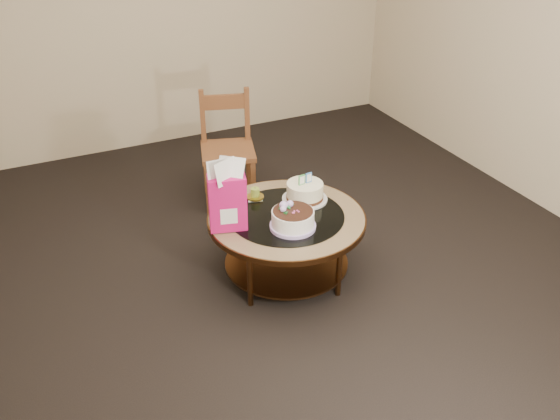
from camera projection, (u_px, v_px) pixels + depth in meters
name	position (u px, v px, depth m)	size (l,w,h in m)	color
ground	(286.00, 273.00, 4.21)	(5.00, 5.00, 0.00)	black
room_walls	(288.00, 47.00, 3.44)	(4.52, 5.02, 2.61)	#BFB290
coffee_table	(287.00, 226.00, 4.02)	(1.02, 1.02, 0.46)	#553218
decorated_cake	(293.00, 220.00, 3.83)	(0.29, 0.29, 0.17)	#BDA0E2
cream_cake	(305.00, 192.00, 4.13)	(0.30, 0.30, 0.19)	silver
gift_bag	(227.00, 195.00, 3.75)	(0.25, 0.21, 0.45)	#C2126C
pillar_candle	(255.00, 195.00, 4.16)	(0.12, 0.12, 0.09)	#DCC55A
dining_chair	(227.00, 148.00, 4.89)	(0.51, 0.51, 0.89)	brown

